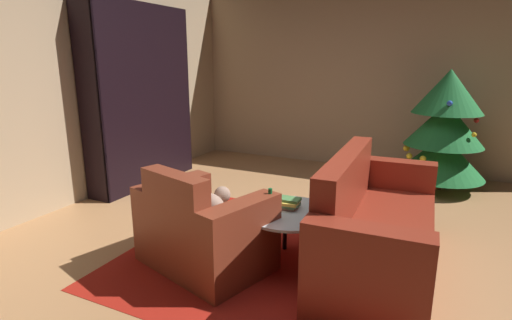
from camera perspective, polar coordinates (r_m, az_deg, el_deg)
The scene contains 11 objects.
ground_plane at distance 3.41m, azimuth 5.90°, elevation -13.06°, with size 7.23×7.23×0.00m, color #AE7A4D.
wall_back at distance 6.00m, azimuth 16.43°, elevation 11.26°, with size 5.40×0.06×2.61m, color tan.
wall_left at distance 4.66m, azimuth -26.65°, elevation 9.65°, with size 0.06×6.15×2.61m, color tan.
area_rug at distance 3.34m, azimuth 2.47°, elevation -13.59°, with size 2.27×2.19×0.01m, color #9D1B11.
bookshelf_unit at distance 5.27m, azimuth -15.31°, elevation 8.48°, with size 0.33×1.60×2.20m.
armchair_red at distance 3.11m, azimuth -7.65°, elevation -9.99°, with size 1.11×0.92×0.80m.
couch_red at distance 3.21m, azimuth 16.63°, elevation -9.53°, with size 0.79×1.85×0.87m.
coffee_table at distance 3.13m, azimuth 4.71°, elevation -7.95°, with size 0.73×0.73×0.42m.
book_stack_on_table at distance 3.16m, azimuth 4.50°, elevation -6.12°, with size 0.21×0.17×0.09m.
bottle_on_table at distance 2.95m, azimuth 2.03°, elevation -6.65°, with size 0.08×0.08×0.23m.
decorated_tree at distance 5.25m, azimuth 25.34°, elevation 4.00°, with size 1.00×1.00×1.45m.
Camera 1 is at (1.00, -2.86, 1.56)m, focal length 27.97 mm.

